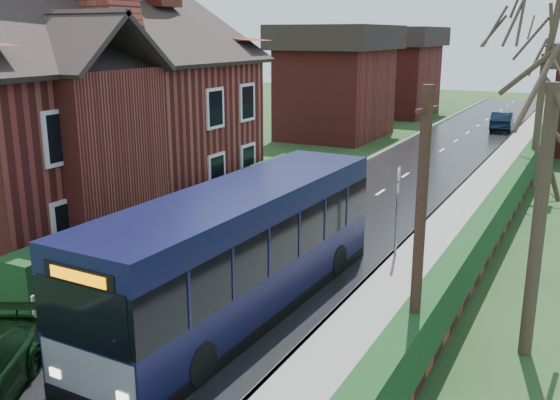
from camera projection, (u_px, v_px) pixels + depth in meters
The scene contains 17 objects.
ground at pixel (211, 308), 16.49m from camera, with size 140.00×140.00×0.00m, color #2A481E.
road at pixel (349, 214), 25.07m from camera, with size 6.00×100.00×0.02m, color black.
pavement at pixel (456, 227), 23.17m from camera, with size 2.50×100.00×0.14m, color slate.
kerb_right at pixel (424, 223), 23.70m from camera, with size 0.12×100.00×0.14m, color gray.
kerb_left at pixel (281, 204), 26.41m from camera, with size 0.12×100.00×0.10m, color gray.
front_hedge at pixel (196, 214), 22.30m from camera, with size 1.20×16.00×1.60m, color black.
picket_fence at pixel (214, 226), 22.06m from camera, with size 0.10×16.00×0.90m, color tan, non-canonical shape.
right_wall_hedge at pixel (502, 208), 22.24m from camera, with size 0.60×50.00×1.80m.
brick_house at pixel (83, 107), 23.33m from camera, with size 9.30×14.60×10.30m.
bus at pixel (242, 252), 15.95m from camera, with size 2.80×10.92×3.30m.
car_silver at pixel (298, 183), 27.05m from camera, with size 1.78×4.41×1.50m, color #A9AAAE.
car_distant at pixel (502, 121), 46.70m from camera, with size 1.48×4.25×1.40m, color black.
bus_stop_sign at pixel (398, 199), 19.57m from camera, with size 0.16×0.46×3.04m.
telegraph_pole at pixel (419, 247), 11.80m from camera, with size 0.24×0.79×6.17m.
tree_right_near at pixel (557, 61), 12.52m from camera, with size 4.03×4.03×8.70m.
tree_right_far at pixel (546, 44), 28.02m from camera, with size 4.56×4.56×8.81m.
tree_house_side at pixel (146, 35), 27.60m from camera, with size 4.12×4.12×9.37m.
Camera 1 is at (8.59, -12.66, 7.04)m, focal length 40.00 mm.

